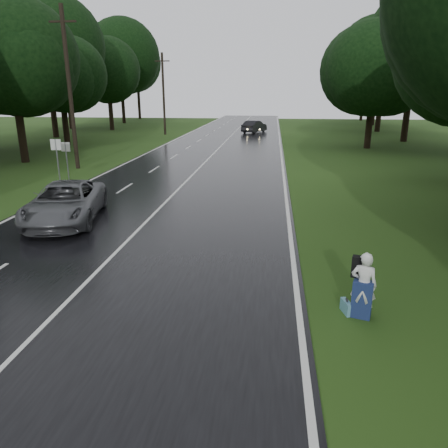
# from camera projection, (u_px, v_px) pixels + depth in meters

# --- Properties ---
(ground) EXTENTS (160.00, 160.00, 0.00)m
(ground) POSITION_uv_depth(u_px,v_px,m) (45.00, 326.00, 9.56)
(ground) COLOR #264414
(ground) RESTS_ON ground
(road) EXTENTS (12.00, 140.00, 0.04)m
(road) POSITION_uv_depth(u_px,v_px,m) (197.00, 170.00, 28.50)
(road) COLOR black
(road) RESTS_ON ground
(lane_center) EXTENTS (0.12, 140.00, 0.01)m
(lane_center) POSITION_uv_depth(u_px,v_px,m) (197.00, 170.00, 28.50)
(lane_center) COLOR silver
(lane_center) RESTS_ON road
(grey_car) EXTENTS (3.71, 5.98, 1.54)m
(grey_car) POSITION_uv_depth(u_px,v_px,m) (65.00, 202.00, 17.09)
(grey_car) COLOR #525457
(grey_car) RESTS_ON road
(far_car) EXTENTS (3.27, 4.98, 1.55)m
(far_car) POSITION_uv_depth(u_px,v_px,m) (254.00, 127.00, 54.72)
(far_car) COLOR black
(far_car) RESTS_ON road
(hitchhiker) EXTENTS (0.68, 0.65, 1.63)m
(hitchhiker) POSITION_uv_depth(u_px,v_px,m) (363.00, 287.00, 9.78)
(hitchhiker) COLOR silver
(hitchhiker) RESTS_ON ground
(suitcase) EXTENTS (0.23, 0.46, 0.32)m
(suitcase) POSITION_uv_depth(u_px,v_px,m) (346.00, 307.00, 10.10)
(suitcase) COLOR teal
(suitcase) RESTS_ON ground
(utility_pole_mid) EXTENTS (1.80, 0.28, 10.43)m
(utility_pole_mid) POSITION_uv_depth(u_px,v_px,m) (78.00, 168.00, 29.42)
(utility_pole_mid) COLOR black
(utility_pole_mid) RESTS_ON ground
(utility_pole_far) EXTENTS (1.80, 0.28, 9.64)m
(utility_pole_far) POSITION_uv_depth(u_px,v_px,m) (165.00, 134.00, 52.93)
(utility_pole_far) COLOR black
(utility_pole_far) RESTS_ON ground
(road_sign_a) EXTENTS (0.62, 0.10, 2.57)m
(road_sign_a) POSITION_uv_depth(u_px,v_px,m) (60.00, 184.00, 24.45)
(road_sign_a) COLOR white
(road_sign_a) RESTS_ON ground
(road_sign_b) EXTENTS (0.55, 0.10, 2.27)m
(road_sign_b) POSITION_uv_depth(u_px,v_px,m) (69.00, 180.00, 25.48)
(road_sign_b) COLOR white
(road_sign_b) RESTS_ON ground
(tree_left_d) EXTENTS (8.27, 8.27, 12.93)m
(tree_left_d) POSITION_uv_depth(u_px,v_px,m) (26.00, 162.00, 32.00)
(tree_left_d) COLOR black
(tree_left_d) RESTS_ON ground
(tree_left_e) EXTENTS (7.65, 7.65, 11.95)m
(tree_left_e) POSITION_uv_depth(u_px,v_px,m) (68.00, 145.00, 41.98)
(tree_left_e) COLOR black
(tree_left_e) RESTS_ON ground
(tree_left_f) EXTENTS (8.88, 8.88, 13.88)m
(tree_left_f) POSITION_uv_depth(u_px,v_px,m) (112.00, 130.00, 59.03)
(tree_left_f) COLOR black
(tree_left_f) RESTS_ON ground
(tree_right_e) EXTENTS (7.67, 7.67, 11.99)m
(tree_right_e) POSITION_uv_depth(u_px,v_px,m) (367.00, 148.00, 39.97)
(tree_right_e) COLOR black
(tree_right_e) RESTS_ON ground
(tree_right_f) EXTENTS (9.90, 9.90, 15.46)m
(tree_right_f) POSITION_uv_depth(u_px,v_px,m) (369.00, 133.00, 54.98)
(tree_right_f) COLOR black
(tree_right_f) RESTS_ON ground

